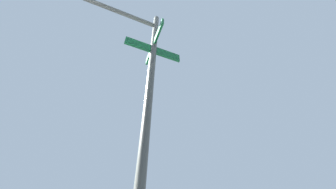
% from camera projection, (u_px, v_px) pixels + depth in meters
% --- Properties ---
extents(traffic_signal_near, '(1.98, 3.24, 5.86)m').
position_uv_depth(traffic_signal_near, '(74.00, 35.00, 2.68)').
color(traffic_signal_near, '#474C47').
rests_on(traffic_signal_near, ground_plane).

